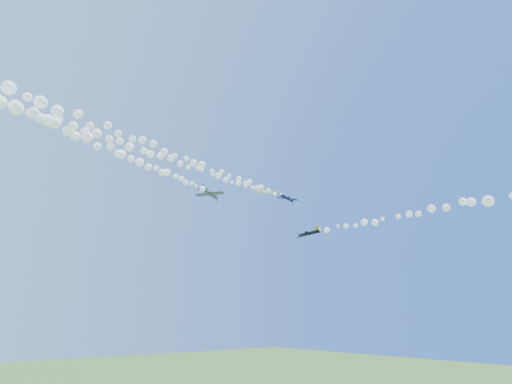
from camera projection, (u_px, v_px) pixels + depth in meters
plane_white at (265, 192)px, 120.97m from camera, size 7.74×8.21×2.15m
smoke_trail_white at (132, 147)px, 87.99m from camera, size 82.46×18.73×3.21m
plane_navy at (287, 198)px, 112.45m from camera, size 6.18×6.45×2.27m
smoke_trail_navy at (160, 149)px, 79.02m from camera, size 80.71×21.70×2.50m
plane_grey at (210, 193)px, 99.91m from camera, size 6.97×7.41×2.77m
smoke_trail_grey at (99, 143)px, 70.16m from camera, size 58.85×28.41×3.22m
plane_black at (309, 233)px, 86.01m from camera, size 6.11×6.14×2.21m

